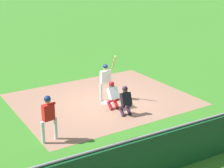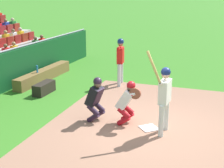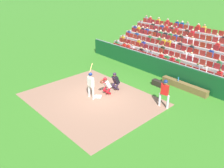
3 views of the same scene
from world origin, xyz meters
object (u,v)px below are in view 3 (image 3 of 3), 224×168
(home_plate_umpire, at_px, (115,80))
(on_deck_batter, at_px, (165,91))
(home_plate_marker, at_px, (98,97))
(equipment_duffel_bag, at_px, (159,84))
(dugout_bench, at_px, (184,86))
(batter_at_plate, at_px, (91,82))
(catcher_crouching, at_px, (106,85))
(water_bottle_on_bench, at_px, (178,79))

(home_plate_umpire, bearing_deg, on_deck_batter, -170.21)
(home_plate_marker, relative_size, equipment_duffel_bag, 0.45)
(home_plate_marker, xyz_separation_m, equipment_duffel_bag, (-1.52, -4.24, 0.18))
(dugout_bench, bearing_deg, home_plate_marker, 60.26)
(batter_at_plate, bearing_deg, catcher_crouching, -102.05)
(home_plate_umpire, xyz_separation_m, equipment_duffel_bag, (-1.56, -2.70, -0.51))
(equipment_duffel_bag, bearing_deg, home_plate_marker, 69.43)
(home_plate_marker, height_order, on_deck_batter, on_deck_batter)
(home_plate_umpire, height_order, dugout_bench, home_plate_umpire)
(home_plate_marker, height_order, dugout_bench, dugout_bench)
(home_plate_marker, bearing_deg, water_bottle_on_bench, -115.76)
(batter_at_plate, bearing_deg, on_deck_batter, -145.31)
(home_plate_umpire, relative_size, on_deck_batter, 0.73)
(catcher_crouching, distance_m, water_bottle_on_bench, 5.10)
(catcher_crouching, relative_size, dugout_bench, 0.36)
(batter_at_plate, height_order, equipment_duffel_bag, batter_at_plate)
(equipment_duffel_bag, height_order, on_deck_batter, on_deck_batter)
(home_plate_marker, relative_size, dugout_bench, 0.13)
(home_plate_umpire, distance_m, on_deck_batter, 3.66)
(batter_at_plate, distance_m, on_deck_batter, 4.50)
(home_plate_marker, xyz_separation_m, home_plate_umpire, (0.04, -1.53, 0.69))
(dugout_bench, bearing_deg, equipment_duffel_bag, 33.20)
(water_bottle_on_bench, bearing_deg, on_deck_batter, 109.76)
(dugout_bench, height_order, water_bottle_on_bench, water_bottle_on_bench)
(batter_at_plate, height_order, on_deck_batter, batter_at_plate)
(equipment_duffel_bag, bearing_deg, on_deck_batter, 133.42)
(batter_at_plate, bearing_deg, equipment_duffel_bag, -109.78)
(catcher_crouching, distance_m, home_plate_umpire, 0.90)
(home_plate_marker, distance_m, home_plate_umpire, 1.68)
(water_bottle_on_bench, xyz_separation_m, equipment_duffel_bag, (0.96, 0.90, -0.38))
(home_plate_marker, relative_size, batter_at_plate, 0.20)
(home_plate_umpire, height_order, water_bottle_on_bench, home_plate_umpire)
(batter_at_plate, relative_size, water_bottle_on_bench, 7.90)
(home_plate_marker, relative_size, on_deck_batter, 0.25)
(catcher_crouching, height_order, on_deck_batter, on_deck_batter)
(dugout_bench, xyz_separation_m, water_bottle_on_bench, (0.48, 0.05, 0.36))
(home_plate_umpire, height_order, equipment_duffel_bag, home_plate_umpire)
(equipment_duffel_bag, bearing_deg, batter_at_plate, 69.36)
(water_bottle_on_bench, relative_size, equipment_duffel_bag, 0.28)
(home_plate_umpire, distance_m, dugout_bench, 4.75)
(home_plate_marker, bearing_deg, dugout_bench, -119.74)
(catcher_crouching, bearing_deg, dugout_bench, -122.48)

